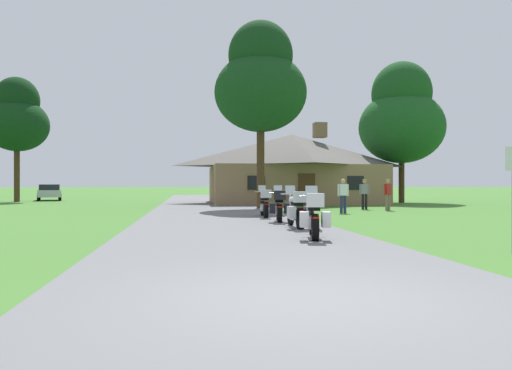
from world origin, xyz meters
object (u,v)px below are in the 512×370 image
at_px(bystander_red_shirt_near_lodge, 388,193).
at_px(bystander_gray_shirt_beside_signpost, 364,192).
at_px(motorcycle_white_third_in_row, 279,206).
at_px(bystander_white_shirt_by_tree, 343,194).
at_px(parked_silver_suv_far_left, 49,192).
at_px(motorcycle_red_farthest_in_row, 264,203).
at_px(tree_left_far, 17,118).
at_px(motorcycle_white_nearest_to_camera, 314,216).
at_px(tree_by_lodge_front, 261,82).
at_px(motorcycle_silver_second_in_row, 297,210).
at_px(tree_right_of_lodge, 402,117).

distance_m(bystander_red_shirt_near_lodge, bystander_gray_shirt_beside_signpost, 1.51).
height_order(motorcycle_white_third_in_row, bystander_white_shirt_by_tree, bystander_white_shirt_by_tree).
bearing_deg(bystander_gray_shirt_beside_signpost, bystander_white_shirt_by_tree, 71.42).
relative_size(bystander_white_shirt_by_tree, parked_silver_suv_far_left, 0.34).
relative_size(motorcycle_red_farthest_in_row, tree_left_far, 0.21).
bearing_deg(bystander_gray_shirt_beside_signpost, motorcycle_red_farthest_in_row, 59.53).
xyz_separation_m(bystander_red_shirt_near_lodge, tree_left_far, (-24.18, 16.53, 5.79)).
xyz_separation_m(motorcycle_white_nearest_to_camera, motorcycle_red_farthest_in_row, (0.03, 8.13, 0.01)).
height_order(motorcycle_red_farthest_in_row, bystander_gray_shirt_beside_signpost, bystander_gray_shirt_beside_signpost).
distance_m(bystander_gray_shirt_beside_signpost, tree_by_lodge_front, 8.51).
relative_size(motorcycle_red_farthest_in_row, bystander_red_shirt_near_lodge, 1.24).
xyz_separation_m(motorcycle_red_farthest_in_row, tree_by_lodge_front, (0.94, 7.48, 6.56)).
bearing_deg(motorcycle_red_farthest_in_row, bystander_white_shirt_by_tree, 37.02).
xyz_separation_m(motorcycle_silver_second_in_row, parked_silver_suv_far_left, (-15.34, 30.18, 0.17)).
height_order(bystander_white_shirt_by_tree, tree_left_far, tree_left_far).
bearing_deg(tree_by_lodge_front, motorcycle_white_third_in_row, -94.58).
bearing_deg(motorcycle_white_nearest_to_camera, motorcycle_red_farthest_in_row, 100.81).
xyz_separation_m(motorcycle_white_nearest_to_camera, parked_silver_suv_far_left, (-15.11, 33.13, 0.17)).
height_order(tree_left_far, parked_silver_suv_far_left, tree_left_far).
distance_m(motorcycle_silver_second_in_row, tree_left_far, 32.29).
bearing_deg(motorcycle_white_nearest_to_camera, bystander_gray_shirt_beside_signpost, 76.33).
height_order(motorcycle_white_nearest_to_camera, motorcycle_silver_second_in_row, same).
xyz_separation_m(motorcycle_white_nearest_to_camera, tree_right_of_lodge, (13.17, 24.05, 5.96)).
bearing_deg(motorcycle_white_third_in_row, motorcycle_white_nearest_to_camera, -83.64).
bearing_deg(parked_silver_suv_far_left, bystander_red_shirt_near_lodge, -56.13).
relative_size(motorcycle_silver_second_in_row, bystander_gray_shirt_beside_signpost, 1.23).
bearing_deg(bystander_gray_shirt_beside_signpost, motorcycle_white_third_in_row, 69.66).
relative_size(bystander_red_shirt_near_lodge, parked_silver_suv_far_left, 0.34).
relative_size(tree_left_far, parked_silver_suv_far_left, 2.03).
xyz_separation_m(motorcycle_red_farthest_in_row, tree_right_of_lodge, (13.14, 15.92, 5.95)).
relative_size(motorcycle_red_farthest_in_row, bystander_white_shirt_by_tree, 1.25).
relative_size(motorcycle_white_nearest_to_camera, bystander_red_shirt_near_lodge, 1.23).
bearing_deg(tree_right_of_lodge, tree_left_far, 169.17).
bearing_deg(bystander_red_shirt_near_lodge, tree_right_of_lodge, 37.15).
bearing_deg(tree_by_lodge_front, bystander_gray_shirt_beside_signpost, -10.99).
distance_m(motorcycle_white_nearest_to_camera, tree_right_of_lodge, 28.06).
height_order(motorcycle_silver_second_in_row, tree_left_far, tree_left_far).
height_order(motorcycle_white_nearest_to_camera, tree_by_lodge_front, tree_by_lodge_front).
xyz_separation_m(motorcycle_white_third_in_row, parked_silver_suv_far_left, (-15.27, 27.57, 0.17)).
bearing_deg(tree_right_of_lodge, motorcycle_white_third_in_row, -125.12).
bearing_deg(motorcycle_white_nearest_to_camera, tree_by_lodge_front, 97.46).
distance_m(motorcycle_red_farthest_in_row, bystander_red_shirt_near_lodge, 9.05).
distance_m(bystander_red_shirt_near_lodge, parked_silver_suv_far_left, 30.11).
xyz_separation_m(motorcycle_white_third_in_row, bystander_white_shirt_by_tree, (4.15, 5.50, 0.32)).
height_order(bystander_gray_shirt_beside_signpost, tree_by_lodge_front, tree_by_lodge_front).
height_order(motorcycle_silver_second_in_row, bystander_white_shirt_by_tree, bystander_white_shirt_by_tree).
distance_m(bystander_red_shirt_near_lodge, tree_left_far, 29.86).
relative_size(motorcycle_silver_second_in_row, tree_by_lodge_front, 0.20).
height_order(motorcycle_red_farthest_in_row, bystander_white_shirt_by_tree, bystander_white_shirt_by_tree).
height_order(tree_by_lodge_front, tree_right_of_lodge, tree_right_of_lodge).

